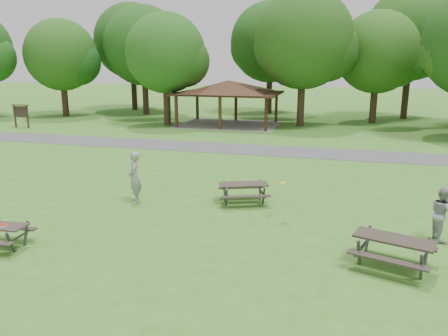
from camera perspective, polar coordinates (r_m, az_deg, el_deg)
ground at (r=14.32m, az=-8.15°, el=-8.57°), size 160.00×160.00×0.00m
asphalt_path at (r=27.21m, az=3.46°, el=2.42°), size 120.00×3.20×0.02m
pavilion at (r=37.38m, az=0.59°, el=10.33°), size 8.60×7.01×3.76m
notice_board at (r=39.58m, az=-25.03°, el=6.69°), size 1.60×0.30×1.88m
tree_row_b at (r=45.89m, az=-20.39°, el=13.42°), size 7.14×6.80×9.28m
tree_row_c at (r=45.43m, az=-10.34°, el=15.15°), size 8.19×7.80×10.67m
tree_row_d at (r=37.46m, az=-7.52°, el=14.37°), size 6.93×6.60×9.27m
tree_row_e at (r=37.30m, az=10.49°, el=15.81°), size 8.40×8.00×11.02m
tree_row_f at (r=40.73m, az=19.54°, el=13.77°), size 7.35×7.00×9.55m
tree_deep_a at (r=49.90m, az=-11.83°, el=15.64°), size 8.40×8.00×11.38m
tree_deep_b at (r=45.74m, az=6.20°, el=15.72°), size 8.40×8.00×11.13m
tree_deep_c at (r=44.56m, az=23.40°, el=15.46°), size 8.82×8.40×11.90m
picnic_table_middle at (r=16.99m, az=2.59°, el=-2.66°), size 2.27×2.06×0.81m
picnic_table_far at (r=12.66m, az=21.25°, el=-9.36°), size 2.42×2.16×0.88m
frisbee_in_flight at (r=15.10m, az=7.65°, el=-1.94°), size 0.34×0.34×0.02m
frisbee_thrower at (r=17.33m, az=-11.60°, el=-1.18°), size 0.72×0.86×2.02m
frisbee_catcher at (r=15.08m, az=26.62°, el=-5.38°), size 0.80×0.94×1.69m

